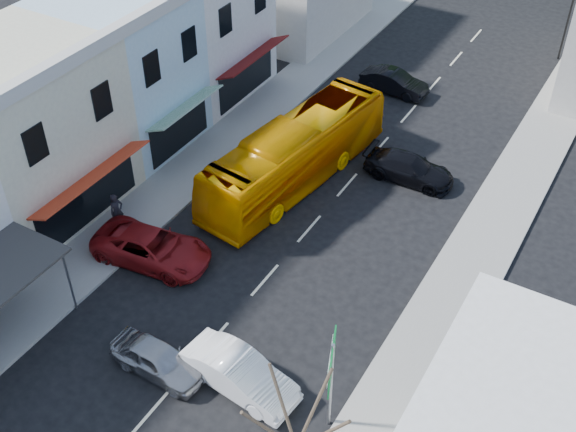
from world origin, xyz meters
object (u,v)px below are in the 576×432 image
object	(u,v)px
traffic_signal	(568,19)
direction_sign	(331,386)
car_red	(152,248)
pedestrian_left	(117,213)
car_silver	(158,359)
car_white	(240,375)
bus	(295,156)

from	to	relation	value
traffic_signal	direction_sign	bearing A→B (deg)	110.95
car_red	pedestrian_left	xyz separation A→B (m)	(-2.73, 0.90, 0.30)
pedestrian_left	direction_sign	bearing A→B (deg)	-92.85
car_silver	pedestrian_left	world-z (taller)	pedestrian_left
car_silver	car_red	world-z (taller)	same
car_white	direction_sign	world-z (taller)	direction_sign
car_white	pedestrian_left	xyz separation A→B (m)	(-9.94, 4.78, 0.30)
pedestrian_left	car_white	bearing A→B (deg)	-100.00
bus	direction_sign	xyz separation A→B (m)	(8.28, -12.04, 0.58)
car_silver	car_white	world-z (taller)	same
car_silver	car_white	xyz separation A→B (m)	(3.09, 0.92, 0.00)
car_red	car_silver	bearing A→B (deg)	-146.57
pedestrian_left	traffic_signal	world-z (taller)	traffic_signal
bus	traffic_signal	distance (m)	22.07
bus	car_red	world-z (taller)	bus
car_red	direction_sign	size ratio (longest dim) A/B	1.08
car_white	car_silver	bearing A→B (deg)	112.79
car_silver	direction_sign	xyz separation A→B (m)	(6.69, 1.16, 1.43)
bus	car_silver	world-z (taller)	bus
car_silver	car_white	distance (m)	3.23
car_white	traffic_signal	distance (m)	32.97
traffic_signal	car_red	bearing A→B (deg)	90.41
bus	pedestrian_left	bearing A→B (deg)	-117.30
car_silver	traffic_signal	xyz separation A→B (m)	(6.69, 33.63, 2.06)
car_red	traffic_signal	distance (m)	30.85
bus	car_red	bearing A→B (deg)	-99.00
bus	car_silver	size ratio (longest dim) A/B	2.64
bus	car_red	distance (m)	8.81
car_silver	direction_sign	distance (m)	6.94
bus	traffic_signal	bearing A→B (deg)	75.66
direction_sign	bus	bearing A→B (deg)	103.18
direction_sign	traffic_signal	bearing A→B (deg)	68.67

